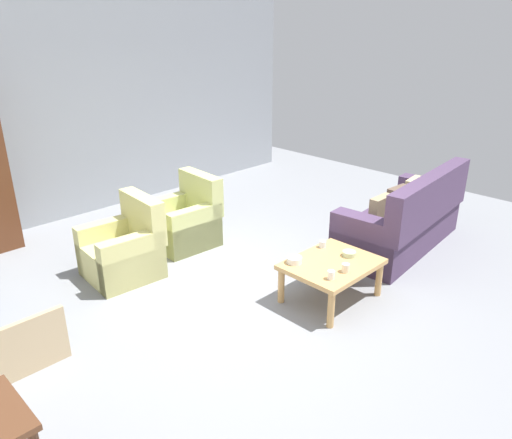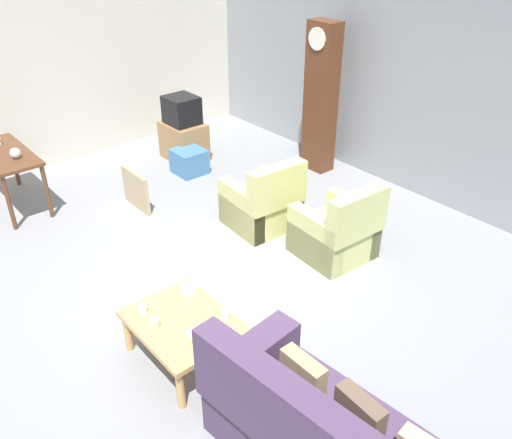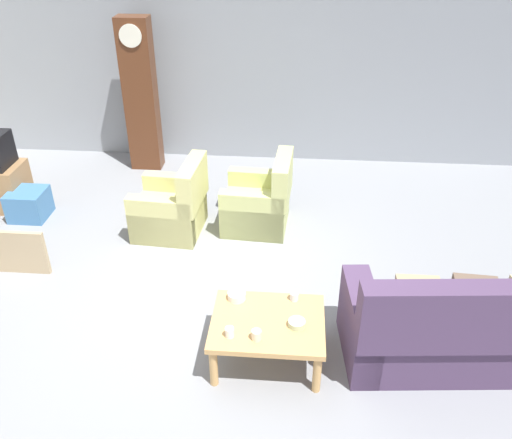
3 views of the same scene
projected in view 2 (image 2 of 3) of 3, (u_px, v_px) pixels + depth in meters
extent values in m
plane|color=gray|center=(207.00, 291.00, 5.59)|extent=(10.40, 10.40, 0.00)
cube|color=gray|center=(431.00, 77.00, 6.78)|extent=(8.40, 0.16, 3.20)
cube|color=beige|center=(57.00, 66.00, 7.83)|extent=(0.12, 6.40, 2.88)
cube|color=#4C3856|center=(253.00, 376.00, 4.15)|extent=(0.31, 0.86, 0.68)
cube|color=brown|center=(359.00, 417.00, 3.47)|extent=(0.37, 0.14, 0.36)
cube|color=#9E8966|center=(303.00, 378.00, 3.76)|extent=(0.36, 0.12, 0.36)
cube|color=#CCC67A|center=(261.00, 210.00, 6.65)|extent=(0.81, 0.81, 0.40)
cube|color=#CCC67A|center=(277.00, 187.00, 6.20)|extent=(0.23, 0.77, 0.52)
cube|color=#CCC67A|center=(280.00, 197.00, 6.76)|extent=(0.77, 0.21, 0.60)
cube|color=#CCC67A|center=(241.00, 211.00, 6.45)|extent=(0.77, 0.21, 0.60)
cube|color=#C3C87B|center=(333.00, 239.00, 6.10)|extent=(0.80, 0.80, 0.40)
cube|color=#C3C87B|center=(357.00, 215.00, 5.64)|extent=(0.23, 0.77, 0.52)
cube|color=#C3C87B|center=(352.00, 223.00, 6.20)|extent=(0.77, 0.21, 0.60)
cube|color=#C3C87B|center=(314.00, 240.00, 5.89)|extent=(0.77, 0.21, 0.60)
cube|color=tan|center=(183.00, 323.00, 4.56)|extent=(0.96, 0.76, 0.05)
cylinder|color=tan|center=(128.00, 333.00, 4.77)|extent=(0.07, 0.07, 0.39)
cylinder|color=tan|center=(181.00, 389.00, 4.22)|extent=(0.07, 0.07, 0.39)
cylinder|color=tan|center=(188.00, 302.00, 5.13)|extent=(0.07, 0.07, 0.39)
cylinder|color=tan|center=(244.00, 351.00, 4.58)|extent=(0.07, 0.07, 0.39)
cube|color=#56331E|center=(5.00, 154.00, 6.81)|extent=(1.30, 0.56, 0.04)
cylinder|color=#56331E|center=(9.00, 203.00, 6.48)|extent=(0.06, 0.06, 0.73)
cylinder|color=#56331E|center=(14.00, 161.00, 7.53)|extent=(0.06, 0.06, 0.73)
cylinder|color=#56331E|center=(47.00, 192.00, 6.74)|extent=(0.06, 0.06, 0.73)
cube|color=#562D19|center=(321.00, 99.00, 7.66)|extent=(0.44, 0.28, 2.16)
cylinder|color=silver|center=(317.00, 39.00, 7.13)|extent=(0.30, 0.02, 0.30)
cube|color=#997047|center=(184.00, 141.00, 8.36)|extent=(0.68, 0.52, 0.58)
cube|color=black|center=(182.00, 110.00, 8.10)|extent=(0.48, 0.44, 0.42)
cube|color=tan|center=(136.00, 190.00, 7.01)|extent=(0.60, 0.05, 0.51)
cube|color=teal|center=(189.00, 161.00, 7.96)|extent=(0.45, 0.43, 0.36)
sphere|color=silver|center=(15.00, 153.00, 6.61)|extent=(0.13, 0.13, 0.13)
cylinder|color=white|center=(143.00, 310.00, 4.61)|extent=(0.07, 0.07, 0.09)
cylinder|color=silver|center=(225.00, 315.00, 4.55)|extent=(0.08, 0.08, 0.08)
cylinder|color=beige|center=(155.00, 323.00, 4.46)|extent=(0.08, 0.08, 0.09)
cylinder|color=white|center=(189.00, 289.00, 4.87)|extent=(0.16, 0.16, 0.07)
cylinder|color=#B2C69E|center=(195.00, 336.00, 4.35)|extent=(0.15, 0.15, 0.05)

